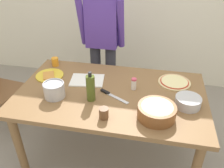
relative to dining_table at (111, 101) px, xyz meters
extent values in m
plane|color=gray|center=(0.00, 0.00, -0.67)|extent=(8.00, 8.00, 0.00)
cube|color=brown|center=(0.00, 0.00, 0.07)|extent=(1.60, 0.96, 0.04)
cylinder|color=brown|center=(-0.72, -0.40, -0.31)|extent=(0.07, 0.07, 0.72)
cylinder|color=brown|center=(-0.72, 0.40, -0.31)|extent=(0.07, 0.07, 0.72)
cylinder|color=brown|center=(0.72, 0.40, -0.31)|extent=(0.07, 0.07, 0.72)
cylinder|color=#2D2D38|center=(-0.34, 0.76, -0.24)|extent=(0.12, 0.12, 0.85)
cylinder|color=#2D2D38|center=(-0.16, 0.76, -0.24)|extent=(0.12, 0.12, 0.85)
cube|color=#56389E|center=(-0.25, 0.76, 0.46)|extent=(0.34, 0.20, 0.55)
cylinder|color=#56389E|center=(-0.46, 0.71, 0.46)|extent=(0.07, 0.21, 0.55)
cylinder|color=#56389E|center=(-0.04, 0.71, 0.46)|extent=(0.07, 0.21, 0.55)
cube|color=brown|center=(-1.25, 0.19, -0.19)|extent=(0.45, 0.45, 0.05)
cylinder|color=brown|center=(-1.10, 0.00, -0.44)|extent=(0.04, 0.04, 0.45)
cylinder|color=brown|center=(-1.06, 0.33, -0.44)|extent=(0.04, 0.04, 0.45)
cylinder|color=brown|center=(-1.40, 0.38, -0.44)|extent=(0.04, 0.04, 0.45)
cylinder|color=beige|center=(0.54, 0.26, 0.10)|extent=(0.29, 0.29, 0.01)
cylinder|color=#B22D1E|center=(0.54, 0.26, 0.10)|extent=(0.25, 0.25, 0.00)
cylinder|color=beige|center=(0.54, 0.26, 0.11)|extent=(0.24, 0.24, 0.00)
cylinder|color=gold|center=(-0.63, 0.15, 0.10)|extent=(0.26, 0.26, 0.01)
cube|color=#CC8438|center=(-0.63, 0.13, 0.11)|extent=(0.15, 0.17, 0.01)
cylinder|color=brown|center=(0.39, -0.26, 0.14)|extent=(0.28, 0.28, 0.10)
ellipsoid|color=beige|center=(0.39, -0.26, 0.18)|extent=(0.25, 0.25, 0.05)
cylinder|color=#B7B7BC|center=(0.63, -0.07, 0.13)|extent=(0.20, 0.20, 0.08)
cylinder|color=#47561E|center=(-0.13, -0.14, 0.20)|extent=(0.07, 0.07, 0.22)
cylinder|color=black|center=(-0.13, -0.14, 0.33)|extent=(0.03, 0.03, 0.04)
cylinder|color=#B7B7BC|center=(-0.44, -0.15, 0.15)|extent=(0.17, 0.17, 0.12)
torus|color=#A5A5AD|center=(-0.44, -0.15, 0.21)|extent=(0.17, 0.17, 0.01)
cylinder|color=orange|center=(-0.66, 0.37, 0.13)|extent=(0.07, 0.07, 0.08)
cylinder|color=brown|center=(0.02, -0.34, 0.13)|extent=(0.07, 0.07, 0.08)
cylinder|color=white|center=(0.18, 0.08, 0.14)|extent=(0.04, 0.04, 0.09)
cylinder|color=#D84C66|center=(0.18, 0.08, 0.19)|extent=(0.04, 0.04, 0.02)
cube|color=white|center=(-0.25, 0.14, 0.10)|extent=(0.33, 0.26, 0.01)
cube|color=silver|center=(0.07, -0.08, 0.09)|extent=(0.20, 0.13, 0.01)
cube|color=black|center=(-0.05, -0.02, 0.10)|extent=(0.09, 0.06, 0.02)
camera|label=1|loc=(0.33, -1.62, 1.22)|focal=37.62mm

